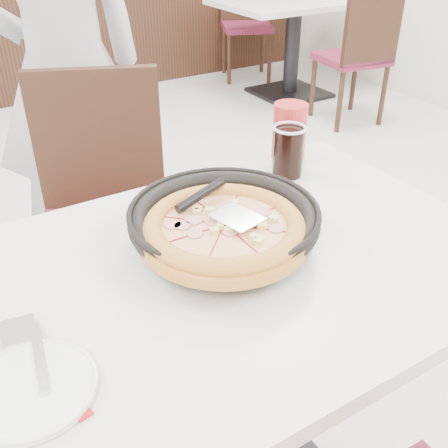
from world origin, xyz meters
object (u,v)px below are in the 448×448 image
cola_glass (288,153)px  bg_chair_right_far (247,24)px  red_cup (289,131)px  bg_table_right (292,49)px  main_table (224,387)px  chair_far (104,230)px  side_plate (32,389)px  diner_person (67,72)px  pizza_pan (224,227)px  pizza (224,233)px  bg_chair_right_near (352,55)px

cola_glass → bg_chair_right_far: bg_chair_right_far is taller
red_cup → bg_table_right: bearing=51.3°
bg_table_right → cola_glass: bearing=-128.7°
main_table → bg_table_right: bearing=49.4°
chair_far → red_cup: 0.68m
side_plate → chair_far: bearing=64.7°
diner_person → bg_table_right: size_ratio=1.43×
red_cup → bg_chair_right_far: (1.81, 2.92, -0.35)m
pizza_pan → red_cup: red_cup is taller
cola_glass → red_cup: 0.12m
bg_chair_right_far → pizza: bearing=80.0°
chair_far → cola_glass: size_ratio=7.31×
pizza_pan → red_cup: size_ratio=2.43×
bg_chair_right_near → pizza_pan: bearing=-130.5°
diner_person → bg_chair_right_far: (2.20, 2.09, -0.39)m
bg_table_right → pizza_pan: bearing=-130.8°
cola_glass → bg_table_right: bearing=51.3°
chair_far → bg_chair_right_near: same height
pizza_pan → bg_chair_right_far: bearing=55.4°
side_plate → bg_chair_right_far: (2.67, 3.41, -0.28)m
bg_chair_right_far → chair_far: bearing=73.1°
pizza → bg_table_right: 3.52m
bg_chair_right_near → main_table: bearing=-130.1°
chair_far → bg_chair_right_far: size_ratio=1.00×
bg_chair_right_far → main_table: bearing=80.0°
side_plate → cola_glass: cola_glass is taller
red_cup → bg_chair_right_near: bg_chair_right_near is taller
chair_far → pizza_pan: bearing=120.0°
side_plate → diner_person: size_ratio=0.11×
main_table → red_cup: (0.43, 0.35, 0.45)m
chair_far → bg_chair_right_far: same height
bg_table_right → bg_chair_right_far: 0.61m
side_plate → bg_table_right: bearing=45.9°
side_plate → cola_glass: size_ratio=1.50×
diner_person → pizza: bearing=86.0°
cola_glass → bg_chair_right_near: (1.90, 1.70, -0.34)m
cola_glass → diner_person: (-0.31, 0.92, 0.05)m
diner_person → red_cup: bearing=112.9°
red_cup → pizza: bearing=-141.7°
main_table → pizza: pizza is taller
pizza → side_plate: 0.46m
cola_glass → bg_chair_right_far: 3.57m
chair_far → red_cup: chair_far is taller
main_table → side_plate: 0.59m
main_table → side_plate: bearing=-162.3°
pizza → bg_table_right: (2.28, 2.65, -0.44)m
chair_far → red_cup: (0.47, -0.33, 0.35)m
bg_table_right → red_cup: bearing=-128.7°
side_plate → pizza: bearing=19.2°
side_plate → bg_table_right: (2.71, 2.80, -0.38)m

